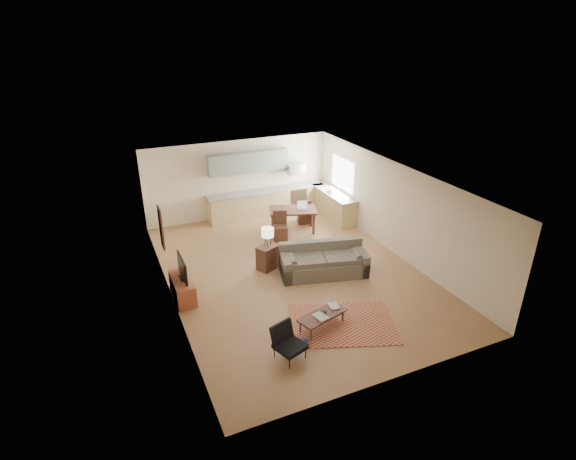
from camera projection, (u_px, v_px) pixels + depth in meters
name	position (u px, v px, depth m)	size (l,w,h in m)	color
room	(293.00, 227.00, 11.76)	(9.00, 9.00, 9.00)	#936641
kitchen_counter_back	(267.00, 202.00, 15.94)	(4.26, 0.64, 0.92)	tan
kitchen_counter_right	(333.00, 205.00, 15.70)	(0.64, 2.26, 0.92)	tan
kitchen_range	(295.00, 198.00, 16.35)	(0.62, 0.62, 0.90)	#A5A8AD
kitchen_microwave	(295.00, 169.00, 15.91)	(0.62, 0.40, 0.35)	#A5A8AD
upper_cabinets	(248.00, 162.00, 15.23)	(2.80, 0.34, 0.70)	gray
window_right	(342.00, 174.00, 15.36)	(0.02, 1.40, 1.05)	white
wall_art_left	(161.00, 228.00, 11.25)	(0.06, 0.42, 1.10)	olive
triptych	(236.00, 168.00, 15.28)	(1.70, 0.04, 0.50)	beige
rug	(342.00, 324.00, 10.17)	(2.36, 1.64, 0.02)	maroon
sofa	(324.00, 260.00, 12.07)	(2.41, 1.05, 0.84)	#5D5649
coffee_table	(322.00, 321.00, 10.00)	(1.16, 0.46, 0.35)	#432319
book_a	(316.00, 319.00, 9.76)	(0.31, 0.37, 0.03)	maroon
book_b	(329.00, 307.00, 10.18)	(0.25, 0.32, 0.02)	navy
vase	(324.00, 309.00, 9.99)	(0.19, 0.19, 0.16)	black
armchair	(290.00, 343.00, 9.00)	(0.63, 0.63, 0.72)	black
tv_credenza	(183.00, 288.00, 11.05)	(0.46, 1.20, 0.55)	#97452C
tv	(182.00, 268.00, 10.84)	(0.09, 0.92, 0.55)	black
console_table	(268.00, 257.00, 12.38)	(0.59, 0.39, 0.69)	#3D2119
table_lamp	(268.00, 237.00, 12.13)	(0.33, 0.33, 0.55)	beige
dining_table	(293.00, 220.00, 14.67)	(1.50, 0.86, 0.76)	#3D2119
dining_chair_near	(280.00, 226.00, 14.01)	(0.44, 0.46, 0.92)	#3D2119
dining_chair_far	(304.00, 211.00, 15.27)	(0.42, 0.44, 0.88)	#3D2119
laptop	(302.00, 206.00, 14.49)	(0.32, 0.24, 0.24)	#A5A8AD
soap_bottle	(331.00, 190.00, 15.47)	(0.10, 0.10, 0.19)	beige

